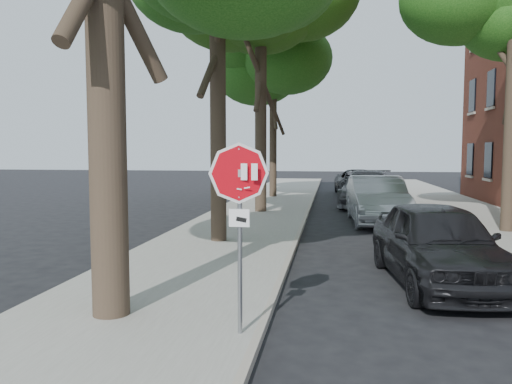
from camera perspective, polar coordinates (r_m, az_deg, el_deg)
ground at (r=7.08m, az=4.01°, el=-16.99°), size 120.00×120.00×0.00m
sidewalk_left at (r=18.97m, az=-0.61°, el=-3.07°), size 4.00×55.00×0.12m
sidewalk_right at (r=19.52m, az=24.89°, el=-3.29°), size 4.00×55.00×0.12m
curb_left at (r=18.76m, az=5.59°, el=-3.17°), size 0.12×55.00×0.13m
curb_right at (r=19.04m, az=18.95°, el=-3.28°), size 0.12×55.00×0.13m
stop_sign at (r=6.68m, az=-1.91°, el=-1.02°), size 0.76×0.34×2.61m
tree_mid_b at (r=21.57m, az=0.54°, el=19.11°), size 5.88×5.46×10.36m
tree_far at (r=28.24m, az=1.97°, el=14.03°), size 5.29×4.91×9.33m
car_a at (r=10.47m, az=20.06°, el=-5.50°), size 2.42×4.96×1.63m
car_b at (r=18.59m, az=13.64°, el=-0.89°), size 2.08×5.29×1.71m
car_c at (r=24.40m, az=12.63°, el=0.41°), size 3.16×6.13×1.70m
car_d at (r=30.37m, az=11.62°, el=1.08°), size 2.83×5.65×1.54m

